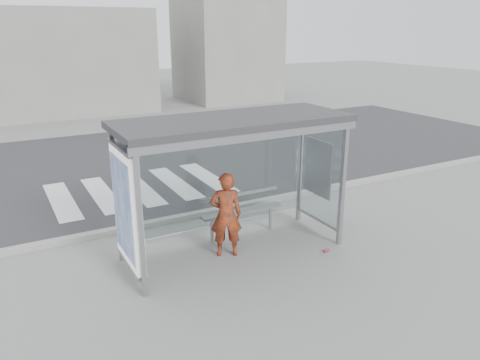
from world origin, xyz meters
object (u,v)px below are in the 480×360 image
object	(u,v)px
bus_shelter	(214,154)
soda_can	(326,251)
person	(226,215)
bench	(242,211)

from	to	relation	value
bus_shelter	soda_can	bearing A→B (deg)	-25.97
person	bench	size ratio (longest dim) A/B	0.92
bench	soda_can	bearing A→B (deg)	-54.03
person	bench	world-z (taller)	person
person	bench	bearing A→B (deg)	-116.29
bus_shelter	soda_can	distance (m)	2.89
bench	soda_can	xyz separation A→B (m)	(1.06, -1.46, -0.51)
bus_shelter	soda_can	size ratio (longest dim) A/B	35.74
person	bus_shelter	bearing A→B (deg)	-7.71
soda_can	person	bearing A→B (deg)	154.35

